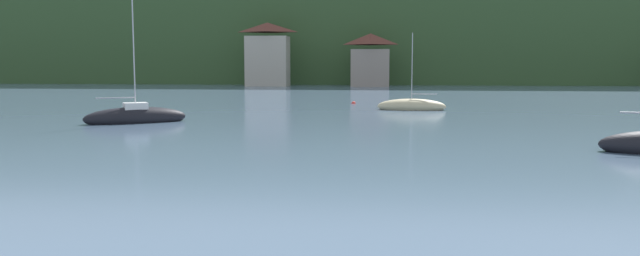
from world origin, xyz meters
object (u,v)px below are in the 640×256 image
Objects in this scene: sailboat_far_8 at (411,106)px; sailboat_far_5 at (136,117)px; mooring_buoy_near at (354,104)px; shore_building_west at (268,55)px; shore_building_westcentral at (370,61)px.

sailboat_far_5 is at bearing 38.39° from sailboat_far_8.
sailboat_far_8 is 16.23× the size of mooring_buoy_near.
sailboat_far_5 is (3.70, -60.47, -4.49)m from shore_building_west.
mooring_buoy_near is at bearing -68.98° from shore_building_west.
shore_building_west is 1.21× the size of shore_building_westcentral.
shore_building_west is 44.39m from mooring_buoy_near.
sailboat_far_5 is 22.78m from mooring_buoy_near.
shore_building_westcentral reaches higher than mooring_buoy_near.
shore_building_west is 1.60× the size of sailboat_far_8.
mooring_buoy_near is (-0.33, -41.52, -3.98)m from shore_building_westcentral.
shore_building_west is 52.73m from sailboat_far_8.
mooring_buoy_near is at bearing -90.46° from shore_building_westcentral.
mooring_buoy_near is (15.83, -41.19, -4.83)m from shore_building_west.
sailboat_far_5 is at bearing -101.58° from shore_building_westcentral.
shore_building_west is 1.21× the size of sailboat_far_5.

